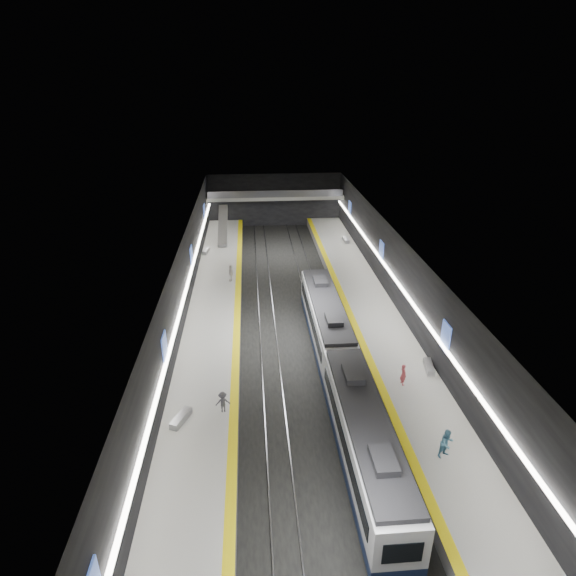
{
  "coord_description": "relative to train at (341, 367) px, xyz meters",
  "views": [
    {
      "loc": [
        -3.75,
        -36.91,
        21.9
      ],
      "look_at": [
        -0.26,
        6.5,
        2.2
      ],
      "focal_mm": 30.0,
      "sensor_mm": 36.0,
      "label": 1
    }
  ],
  "objects": [
    {
      "name": "bench_right_far",
      "position": [
        6.38,
        31.35,
        -0.95
      ],
      "size": [
        0.64,
        2.01,
        0.49
      ],
      "primitive_type": "cube",
      "rotation": [
        0.0,
        0.0,
        0.05
      ],
      "color": "#99999E",
      "rests_on": "platform_right"
    },
    {
      "name": "platform_right",
      "position": [
        5.0,
        7.76,
        -1.7
      ],
      "size": [
        5.0,
        70.0,
        1.0
      ],
      "primitive_type": "cube",
      "color": "slate",
      "rests_on": "ground"
    },
    {
      "name": "passenger_right_b",
      "position": [
        4.8,
        -8.04,
        -0.25
      ],
      "size": [
        1.12,
        1.02,
        1.89
      ],
      "primitive_type": "imported",
      "rotation": [
        0.0,
        0.0,
        0.4
      ],
      "color": "teal",
      "rests_on": "platform_right"
    },
    {
      "name": "ground",
      "position": [
        -2.5,
        7.76,
        -2.2
      ],
      "size": [
        70.0,
        70.0,
        0.0
      ],
      "primitive_type": "plane",
      "color": "black",
      "rests_on": "ground"
    },
    {
      "name": "wall_back",
      "position": [
        -2.5,
        42.76,
        1.8
      ],
      "size": [
        20.0,
        0.04,
        8.0
      ],
      "primitive_type": "cube",
      "color": "black",
      "rests_on": "ground"
    },
    {
      "name": "wall_left",
      "position": [
        -12.5,
        7.76,
        1.8
      ],
      "size": [
        0.04,
        70.0,
        8.0
      ],
      "primitive_type": "cube",
      "color": "black",
      "rests_on": "ground"
    },
    {
      "name": "bench_left_near",
      "position": [
        -11.2,
        -3.65,
        -0.95
      ],
      "size": [
        1.33,
        2.05,
        0.49
      ],
      "primitive_type": "cube",
      "rotation": [
        0.0,
        0.0,
        -0.42
      ],
      "color": "#99999E",
      "rests_on": "platform_left"
    },
    {
      "name": "wall_right",
      "position": [
        7.5,
        7.76,
        1.8
      ],
      "size": [
        0.04,
        70.0,
        8.0
      ],
      "primitive_type": "cube",
      "color": "black",
      "rests_on": "ground"
    },
    {
      "name": "passenger_left_a",
      "position": [
        -8.56,
        19.31,
        -0.28
      ],
      "size": [
        0.59,
        1.12,
        1.83
      ],
      "primitive_type": "imported",
      "rotation": [
        0.0,
        0.0,
        -1.44
      ],
      "color": "silver",
      "rests_on": "platform_left"
    },
    {
      "name": "platform_left",
      "position": [
        -10.0,
        7.76,
        -1.7
      ],
      "size": [
        5.0,
        70.0,
        1.0
      ],
      "primitive_type": "cube",
      "color": "slate",
      "rests_on": "ground"
    },
    {
      "name": "ceiling",
      "position": [
        -2.5,
        7.76,
        5.8
      ],
      "size": [
        20.0,
        70.0,
        0.04
      ],
      "primitive_type": "cube",
      "rotation": [
        3.14,
        0.0,
        0.0
      ],
      "color": "beige",
      "rests_on": "wall_left"
    },
    {
      "name": "mezzanine_bridge",
      "position": [
        -2.5,
        40.69,
        2.84
      ],
      "size": [
        20.0,
        3.0,
        1.5
      ],
      "color": "gray",
      "rests_on": "wall_left"
    },
    {
      "name": "tile_surface_left",
      "position": [
        -10.0,
        7.76,
        -1.19
      ],
      "size": [
        5.0,
        70.0,
        0.02
      ],
      "primitive_type": "cube",
      "color": "#B5B4AF",
      "rests_on": "platform_left"
    },
    {
      "name": "tactile_strip_left",
      "position": [
        -7.8,
        7.76,
        -1.18
      ],
      "size": [
        0.6,
        70.0,
        0.02
      ],
      "primitive_type": "cube",
      "color": "yellow",
      "rests_on": "platform_left"
    },
    {
      "name": "cove_light_right",
      "position": [
        7.3,
        7.76,
        1.6
      ],
      "size": [
        0.25,
        68.6,
        0.12
      ],
      "primitive_type": "cube",
      "color": "white",
      "rests_on": "wall_right"
    },
    {
      "name": "ad_posters",
      "position": [
        -2.5,
        8.76,
        2.3
      ],
      "size": [
        19.94,
        53.5,
        2.2
      ],
      "color": "#3D5BB8",
      "rests_on": "wall_left"
    },
    {
      "name": "bench_left_far",
      "position": [
        -12.0,
        28.47,
        -0.96
      ],
      "size": [
        0.84,
        2.0,
        0.47
      ],
      "primitive_type": "cube",
      "rotation": [
        0.0,
        0.0,
        -0.16
      ],
      "color": "#99999E",
      "rests_on": "platform_left"
    },
    {
      "name": "rails",
      "position": [
        -2.5,
        7.76,
        -2.14
      ],
      "size": [
        6.52,
        70.0,
        0.12
      ],
      "color": "gray",
      "rests_on": "ground"
    },
    {
      "name": "cove_light_left",
      "position": [
        -12.3,
        7.76,
        1.6
      ],
      "size": [
        0.25,
        68.6,
        0.12
      ],
      "primitive_type": "cube",
      "color": "white",
      "rests_on": "wall_left"
    },
    {
      "name": "passenger_left_b",
      "position": [
        -8.49,
        -2.85,
        -0.43
      ],
      "size": [
        1.05,
        0.68,
        1.52
      ],
      "primitive_type": "imported",
      "rotation": [
        0.0,
        0.0,
        3.26
      ],
      "color": "#3E3E45",
      "rests_on": "platform_left"
    },
    {
      "name": "passenger_right_a",
      "position": [
        4.41,
        -0.79,
        -0.37
      ],
      "size": [
        0.5,
        0.67,
        1.65
      ],
      "primitive_type": "imported",
      "rotation": [
        0.0,
        0.0,
        1.76
      ],
      "color": "#CD4C58",
      "rests_on": "platform_right"
    },
    {
      "name": "bench_right_near",
      "position": [
        7.0,
        0.91,
        -0.96
      ],
      "size": [
        0.86,
        2.03,
        0.48
      ],
      "primitive_type": "cube",
      "rotation": [
        0.0,
        0.0,
        -0.17
      ],
      "color": "#99999E",
      "rests_on": "platform_right"
    },
    {
      "name": "escalator",
      "position": [
        -10.0,
        33.76,
        0.7
      ],
      "size": [
        1.2,
        7.5,
        3.92
      ],
      "primitive_type": "cube",
      "rotation": [
        0.44,
        0.0,
        0.0
      ],
      "color": "#99999E",
      "rests_on": "platform_left"
    },
    {
      "name": "tile_surface_right",
      "position": [
        5.0,
        7.76,
        -1.19
      ],
      "size": [
        5.0,
        70.0,
        0.02
      ],
      "primitive_type": "cube",
      "color": "#B5B4AF",
      "rests_on": "platform_right"
    },
    {
      "name": "tactile_strip_right",
      "position": [
        2.8,
        7.76,
        -1.18
      ],
      "size": [
        0.6,
        70.0,
        0.02
      ],
      "primitive_type": "cube",
      "color": "yellow",
      "rests_on": "platform_right"
    },
    {
      "name": "train",
      "position": [
        0.0,
        0.0,
        0.0
      ],
      "size": [
        2.69,
        30.04,
        3.6
      ],
      "color": "#101C3B",
      "rests_on": "ground"
    }
  ]
}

